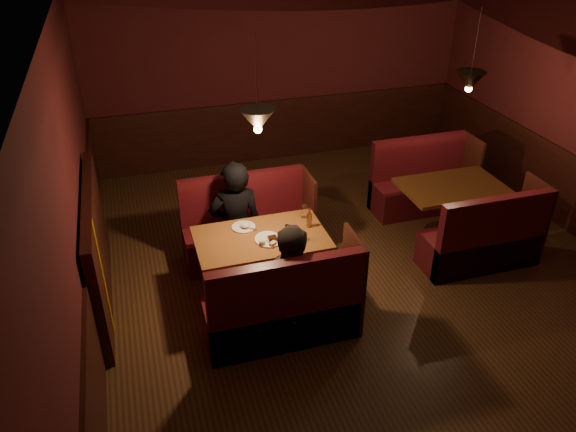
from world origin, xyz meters
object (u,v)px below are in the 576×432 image
object	(u,v)px
second_bench_far	(421,186)
second_bench_near	(484,243)
main_table	(263,250)
diner_b	(296,268)
second_table	(450,198)
main_bench_far	(248,231)
main_bench_near	(285,313)
diner_a	(235,202)

from	to	relation	value
second_bench_far	second_bench_near	world-z (taller)	same
main_table	second_bench_near	distance (m)	2.65
second_bench_far	second_bench_near	xyz separation A→B (m)	(0.00, -1.53, 0.00)
diner_b	second_table	bearing A→B (deg)	23.44
second_bench_far	second_bench_near	size ratio (longest dim) A/B	1.00
main_bench_far	second_table	world-z (taller)	main_bench_far
main_table	main_bench_near	distance (m)	0.83
main_bench_near	diner_a	xyz separation A→B (m)	(-0.17, 1.41, 0.52)
main_bench_far	main_bench_near	distance (m)	1.58
second_bench_far	second_table	bearing A→B (deg)	-92.20
second_bench_near	diner_a	world-z (taller)	diner_a
main_table	diner_a	size ratio (longest dim) A/B	0.82
main_bench_near	second_table	bearing A→B (deg)	26.75
main_bench_far	second_table	distance (m)	2.60
main_table	second_bench_near	world-z (taller)	second_bench_near
main_bench_far	diner_a	bearing A→B (deg)	-135.02
main_table	main_bench_far	distance (m)	0.83
main_table	main_bench_far	bearing A→B (deg)	88.81
diner_a	second_table	bearing A→B (deg)	-178.26
second_table	main_bench_near	bearing A→B (deg)	-153.25
main_table	main_bench_far	xyz separation A→B (m)	(0.02, 0.79, -0.24)
diner_a	diner_b	world-z (taller)	diner_a
main_table	second_bench_far	distance (m)	2.93
main_bench_far	second_bench_far	distance (m)	2.65
second_bench_near	diner_a	distance (m)	2.97
main_bench_near	diner_b	size ratio (longest dim) A/B	0.98
main_bench_far	main_bench_near	bearing A→B (deg)	-90.00
main_bench_far	second_bench_far	size ratio (longest dim) A/B	1.08
second_bench_far	diner_b	world-z (taller)	diner_b
diner_a	diner_b	size ratio (longest dim) A/B	1.09
main_bench_far	second_table	xyz separation A→B (m)	(2.58, -0.28, 0.20)
diner_b	diner_a	bearing A→B (deg)	100.15
second_bench_far	diner_a	xyz separation A→B (m)	(-2.78, -0.65, 0.53)
main_bench_near	diner_a	distance (m)	1.52
diner_b	main_bench_near	bearing A→B (deg)	-150.44
main_table	second_bench_near	xyz separation A→B (m)	(2.63, -0.26, -0.25)
diner_b	main_table	bearing A→B (deg)	99.33
main_table	second_table	size ratio (longest dim) A/B	1.09
second_bench_far	diner_a	size ratio (longest dim) A/B	0.83
second_bench_near	main_bench_near	bearing A→B (deg)	-168.40
main_table	diner_b	distance (m)	0.75
diner_a	main_table	bearing A→B (deg)	108.12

